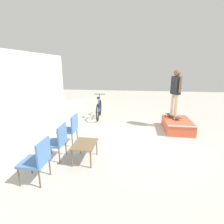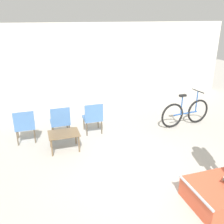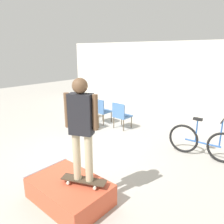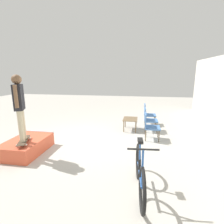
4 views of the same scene
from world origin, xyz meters
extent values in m
plane|color=#B7B2A8|center=(0.00, 0.00, 0.00)|extent=(24.00, 24.00, 0.00)
cube|color=white|center=(0.00, 5.16, 1.50)|extent=(12.00, 0.06, 3.00)
cube|color=#DB5638|center=(1.25, -1.34, 0.20)|extent=(1.44, 0.96, 0.40)
cylinder|color=#B7B7BC|center=(0.53, -1.34, 0.40)|extent=(0.05, 0.96, 0.05)
cube|color=#473828|center=(1.51, -1.22, 0.49)|extent=(0.81, 0.50, 0.02)
cylinder|color=white|center=(1.69, -1.02, 0.45)|extent=(0.06, 0.05, 0.05)
cylinder|color=white|center=(1.78, -1.23, 0.45)|extent=(0.06, 0.05, 0.05)
cylinder|color=white|center=(1.24, -1.22, 0.45)|extent=(0.06, 0.05, 0.05)
cylinder|color=white|center=(1.33, -1.43, 0.45)|extent=(0.06, 0.05, 0.05)
cylinder|color=#C6B793|center=(1.41, -1.27, 0.92)|extent=(0.13, 0.13, 0.84)
cylinder|color=#C6B793|center=(1.61, -1.18, 0.92)|extent=(0.13, 0.13, 0.84)
cube|color=#232328|center=(1.51, -1.22, 1.67)|extent=(0.43, 0.34, 0.67)
cylinder|color=brown|center=(1.29, -1.32, 1.72)|extent=(0.09, 0.09, 0.57)
cylinder|color=brown|center=(1.73, -1.12, 1.72)|extent=(0.09, 0.09, 0.57)
sphere|color=brown|center=(1.51, -1.22, 2.13)|extent=(0.25, 0.25, 0.25)
cube|color=brown|center=(-1.35, 1.51, 0.46)|extent=(0.77, 0.57, 0.02)
cylinder|color=brown|center=(-1.68, 1.28, 0.23)|extent=(0.04, 0.04, 0.45)
cylinder|color=brown|center=(-1.02, 1.28, 0.23)|extent=(0.04, 0.04, 0.45)
cylinder|color=brown|center=(-1.68, 1.74, 0.23)|extent=(0.04, 0.04, 0.45)
cylinder|color=brown|center=(-1.02, 1.74, 0.23)|extent=(0.04, 0.04, 0.45)
cylinder|color=brown|center=(-2.07, 2.56, 0.20)|extent=(0.03, 0.03, 0.41)
cylinder|color=brown|center=(-2.51, 2.55, 0.20)|extent=(0.03, 0.03, 0.41)
cylinder|color=brown|center=(-2.06, 2.12, 0.20)|extent=(0.03, 0.03, 0.41)
cylinder|color=brown|center=(-2.50, 2.11, 0.20)|extent=(0.03, 0.03, 0.41)
cube|color=#4C7AB7|center=(-2.29, 2.33, 0.43)|extent=(0.53, 0.53, 0.05)
cube|color=#4C7AB7|center=(-2.28, 2.09, 0.69)|extent=(0.52, 0.05, 0.47)
cylinder|color=brown|center=(-1.13, 2.56, 0.20)|extent=(0.03, 0.03, 0.41)
cylinder|color=brown|center=(-1.57, 2.55, 0.20)|extent=(0.03, 0.03, 0.41)
cylinder|color=brown|center=(-1.13, 2.12, 0.20)|extent=(0.03, 0.03, 0.41)
cylinder|color=brown|center=(-1.57, 2.11, 0.20)|extent=(0.03, 0.03, 0.41)
cube|color=#4C7AB7|center=(-1.35, 2.33, 0.43)|extent=(0.53, 0.53, 0.05)
cube|color=#4C7AB7|center=(-1.35, 2.09, 0.69)|extent=(0.52, 0.05, 0.47)
cylinder|color=brown|center=(-0.19, 2.55, 0.20)|extent=(0.03, 0.03, 0.41)
cylinder|color=brown|center=(-0.63, 2.56, 0.20)|extent=(0.03, 0.03, 0.41)
cylinder|color=brown|center=(-0.20, 2.11, 0.20)|extent=(0.03, 0.03, 0.41)
cylinder|color=brown|center=(-0.64, 2.12, 0.20)|extent=(0.03, 0.03, 0.41)
cube|color=#4C7AB7|center=(-0.42, 2.33, 0.43)|extent=(0.53, 0.53, 0.05)
cube|color=#4C7AB7|center=(-0.42, 2.09, 0.69)|extent=(0.52, 0.05, 0.47)
torus|color=black|center=(2.94, 1.98, 0.39)|extent=(0.78, 0.13, 0.78)
torus|color=black|center=(1.97, 1.89, 0.39)|extent=(0.78, 0.13, 0.78)
cylinder|color=#2856A3|center=(2.46, 1.94, 0.39)|extent=(0.87, 0.12, 0.04)
cylinder|color=#2856A3|center=(2.28, 1.92, 0.67)|extent=(0.04, 0.04, 0.57)
cube|color=black|center=(2.28, 1.92, 0.99)|extent=(0.23, 0.12, 0.06)
cylinder|color=#2856A3|center=(2.84, 1.97, 0.73)|extent=(0.04, 0.04, 0.68)
cylinder|color=black|center=(2.84, 1.97, 1.07)|extent=(0.08, 0.52, 0.03)
camera|label=1|loc=(-5.30, 0.28, 2.37)|focal=28.00mm
camera|label=2|loc=(-1.90, -4.24, 3.25)|focal=40.00mm
camera|label=3|loc=(4.04, -3.41, 2.66)|focal=35.00mm
camera|label=4|loc=(5.53, 1.90, 2.28)|focal=28.00mm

